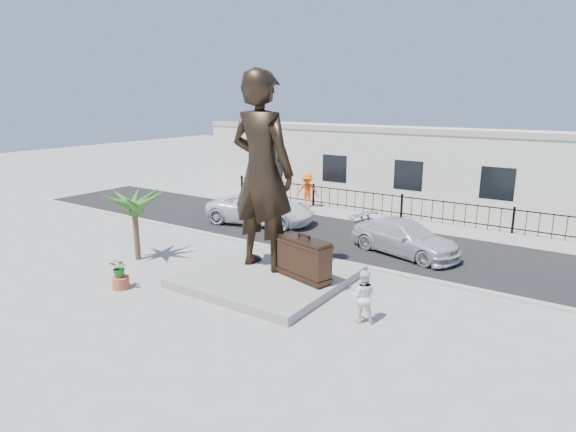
# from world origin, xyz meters

# --- Properties ---
(ground) EXTENTS (100.00, 100.00, 0.00)m
(ground) POSITION_xyz_m (0.00, 0.00, 0.00)
(ground) COLOR #9E9991
(ground) RESTS_ON ground
(street) EXTENTS (40.00, 7.00, 0.01)m
(street) POSITION_xyz_m (0.00, 8.00, 0.01)
(street) COLOR black
(street) RESTS_ON ground
(curb) EXTENTS (40.00, 0.25, 0.12)m
(curb) POSITION_xyz_m (0.00, 4.50, 0.06)
(curb) COLOR #A5A399
(curb) RESTS_ON ground
(far_sidewalk) EXTENTS (40.00, 2.50, 0.02)m
(far_sidewalk) POSITION_xyz_m (0.00, 12.00, 0.01)
(far_sidewalk) COLOR #9E9991
(far_sidewalk) RESTS_ON ground
(plinth) EXTENTS (5.20, 5.20, 0.30)m
(plinth) POSITION_xyz_m (-0.50, 1.50, 0.15)
(plinth) COLOR gray
(plinth) RESTS_ON ground
(fence) EXTENTS (22.00, 0.10, 1.20)m
(fence) POSITION_xyz_m (0.00, 12.80, 0.60)
(fence) COLOR black
(fence) RESTS_ON ground
(building) EXTENTS (28.00, 7.00, 4.40)m
(building) POSITION_xyz_m (0.00, 17.00, 2.20)
(building) COLOR silver
(building) RESTS_ON ground
(statue) EXTENTS (2.57, 1.73, 6.92)m
(statue) POSITION_xyz_m (-1.03, 1.91, 3.76)
(statue) COLOR black
(statue) RESTS_ON plinth
(suitcase) EXTENTS (2.12, 1.15, 1.43)m
(suitcase) POSITION_xyz_m (0.87, 1.67, 1.01)
(suitcase) COLOR #332015
(suitcase) RESTS_ON plinth
(tourist) EXTENTS (0.91, 0.81, 1.55)m
(tourist) POSITION_xyz_m (3.65, 0.43, 0.78)
(tourist) COLOR white
(tourist) RESTS_ON ground
(car_white) EXTENTS (5.88, 3.66, 1.52)m
(car_white) POSITION_xyz_m (-5.51, 7.66, 0.77)
(car_white) COLOR silver
(car_white) RESTS_ON street
(car_silver) EXTENTS (5.04, 3.03, 1.37)m
(car_silver) POSITION_xyz_m (2.38, 7.03, 0.69)
(car_silver) COLOR #BBBFC1
(car_silver) RESTS_ON street
(worker) EXTENTS (1.47, 1.21, 1.98)m
(worker) POSITION_xyz_m (-5.47, 12.06, 1.01)
(worker) COLOR #FF590D
(worker) RESTS_ON far_sidewalk
(palm_tree) EXTENTS (1.80, 1.80, 3.20)m
(palm_tree) POSITION_xyz_m (-6.14, 0.41, 0.00)
(palm_tree) COLOR #2D5820
(palm_tree) RESTS_ON ground
(planter) EXTENTS (0.56, 0.56, 0.40)m
(planter) POSITION_xyz_m (-4.17, -1.90, 0.20)
(planter) COLOR #BD4E32
(planter) RESTS_ON ground
(shrub) EXTENTS (0.71, 0.65, 0.67)m
(shrub) POSITION_xyz_m (-4.17, -1.90, 0.73)
(shrub) COLOR #216621
(shrub) RESTS_ON planter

